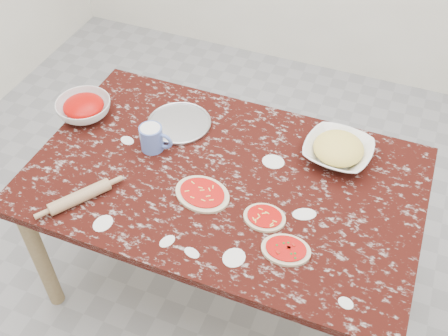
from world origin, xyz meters
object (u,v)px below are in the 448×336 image
sauce_bowl (84,109)px  worktable (224,190)px  rolling_pin (80,197)px  cheese_bowl (338,152)px  pizza_tray (179,124)px  flour_mug (152,138)px

sauce_bowl → worktable: bearing=-9.7°
sauce_bowl → rolling_pin: bearing=-59.9°
worktable → cheese_bowl: (0.40, 0.28, 0.12)m
sauce_bowl → cheese_bowl: bearing=7.7°
pizza_tray → rolling_pin: rolling_pin is taller
worktable → sauce_bowl: size_ratio=6.44×
pizza_tray → flour_mug: flour_mug is taller
pizza_tray → flour_mug: (-0.04, -0.18, 0.05)m
worktable → cheese_bowl: cheese_bowl is taller
worktable → pizza_tray: (-0.31, 0.23, 0.09)m
pizza_tray → rolling_pin: bearing=-106.4°
cheese_bowl → pizza_tray: bearing=-175.8°
worktable → cheese_bowl: 0.51m
pizza_tray → sauce_bowl: bearing=-166.8°
pizza_tray → rolling_pin: (-0.16, -0.56, 0.02)m
pizza_tray → sauce_bowl: (-0.43, -0.10, 0.03)m
rolling_pin → flour_mug: bearing=71.2°
sauce_bowl → flour_mug: size_ratio=1.69×
pizza_tray → sauce_bowl: size_ratio=1.14×
flour_mug → rolling_pin: (-0.13, -0.38, -0.03)m
sauce_bowl → flour_mug: 0.40m
worktable → flour_mug: bearing=172.6°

